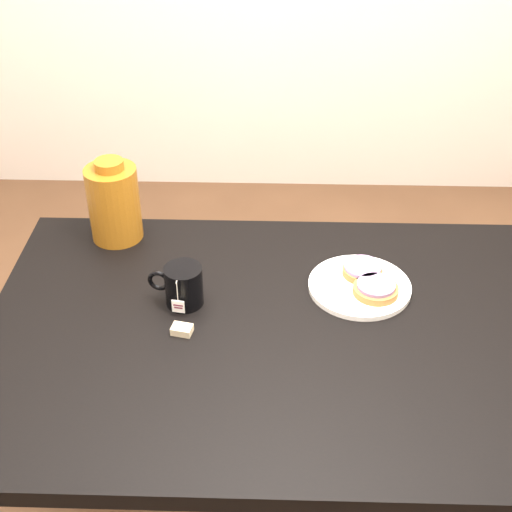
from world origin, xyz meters
name	(u,v)px	position (x,y,z in m)	size (l,w,h in m)	color
table	(293,356)	(0.00, 0.00, 0.67)	(1.40, 0.90, 0.75)	black
plate	(360,286)	(0.16, 0.15, 0.76)	(0.25, 0.25, 0.02)	white
bagel_back	(363,270)	(0.17, 0.19, 0.78)	(0.10, 0.10, 0.03)	brown
bagel_front	(376,289)	(0.19, 0.12, 0.78)	(0.15, 0.15, 0.03)	brown
mug	(183,285)	(-0.26, 0.09, 0.80)	(0.14, 0.10, 0.10)	black
teabag_pouch	(182,330)	(-0.25, -0.02, 0.76)	(0.04, 0.03, 0.02)	#C6B793
bagel_package	(114,202)	(-0.46, 0.36, 0.85)	(0.18, 0.18, 0.23)	#61340C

